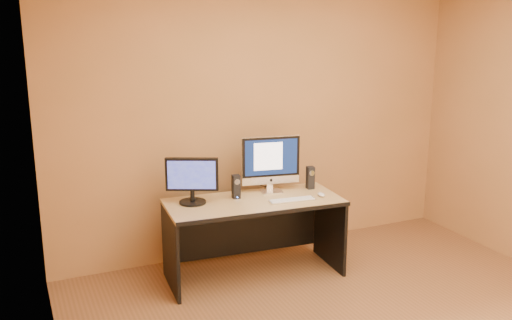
% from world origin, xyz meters
% --- Properties ---
extents(walls, '(4.00, 4.00, 2.60)m').
position_xyz_m(walls, '(0.00, 0.00, 1.30)').
color(walls, '#A57042').
rests_on(walls, ground).
extents(desk, '(1.52, 0.75, 0.68)m').
position_xyz_m(desk, '(-0.34, 1.42, 0.34)').
color(desk, tan).
rests_on(desk, ground).
extents(imac, '(0.55, 0.28, 0.51)m').
position_xyz_m(imac, '(-0.10, 1.59, 0.94)').
color(imac, silver).
rests_on(imac, desk).
extents(second_monitor, '(0.49, 0.38, 0.39)m').
position_xyz_m(second_monitor, '(-0.83, 1.56, 0.88)').
color(second_monitor, black).
rests_on(second_monitor, desk).
extents(speaker_left, '(0.07, 0.07, 0.20)m').
position_xyz_m(speaker_left, '(-0.45, 1.54, 0.78)').
color(speaker_left, black).
rests_on(speaker_left, desk).
extents(speaker_right, '(0.07, 0.07, 0.20)m').
position_xyz_m(speaker_right, '(0.27, 1.53, 0.78)').
color(speaker_right, black).
rests_on(speaker_right, desk).
extents(keyboard, '(0.40, 0.14, 0.02)m').
position_xyz_m(keyboard, '(-0.05, 1.28, 0.69)').
color(keyboard, silver).
rests_on(keyboard, desk).
extents(mouse, '(0.06, 0.10, 0.03)m').
position_xyz_m(mouse, '(0.24, 1.29, 0.70)').
color(mouse, silver).
rests_on(mouse, desk).
extents(cable_a, '(0.08, 0.19, 0.01)m').
position_xyz_m(cable_a, '(-0.07, 1.70, 0.69)').
color(cable_a, black).
rests_on(cable_a, desk).
extents(cable_b, '(0.08, 0.15, 0.01)m').
position_xyz_m(cable_b, '(-0.10, 1.70, 0.69)').
color(cable_b, black).
rests_on(cable_b, desk).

